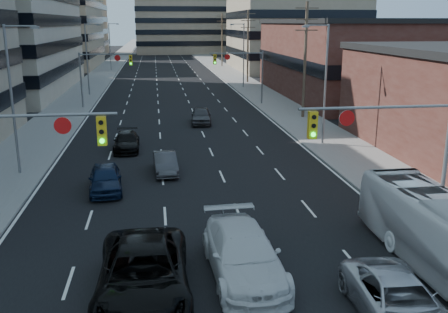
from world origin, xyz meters
TOP-DOWN VIEW (x-y plane):
  - road_surface at (0.00, 130.00)m, footprint 18.00×300.00m
  - sidewalk_left at (-11.50, 130.00)m, footprint 5.00×300.00m
  - sidewalk_right at (11.50, 130.00)m, footprint 5.00×300.00m
  - office_left_far at (-24.00, 100.00)m, footprint 20.00×30.00m
  - storefront_right_mid at (24.00, 50.00)m, footprint 20.00×30.00m
  - office_right_far at (25.00, 88.00)m, footprint 22.00×28.00m
  - bg_block_left at (-28.00, 140.00)m, footprint 24.00×24.00m
  - bg_block_right at (32.00, 130.00)m, footprint 22.00×22.00m
  - signal_near_left at (-7.45, 8.00)m, footprint 6.59×0.33m
  - signal_near_right at (7.45, 8.00)m, footprint 6.59×0.33m
  - signal_far_left at (-7.68, 45.00)m, footprint 6.09×0.33m
  - signal_far_right at (7.68, 45.00)m, footprint 6.09×0.33m
  - utility_pole_block at (12.20, 36.00)m, footprint 2.20×0.28m
  - utility_pole_midblock at (12.20, 66.00)m, footprint 2.20×0.28m
  - utility_pole_distant at (12.20, 96.00)m, footprint 2.20×0.28m
  - streetlight_left_near at (-10.34, 20.00)m, footprint 2.03×0.22m
  - streetlight_left_mid at (-10.34, 55.00)m, footprint 2.03×0.22m
  - streetlight_left_far at (-10.34, 90.00)m, footprint 2.03×0.22m
  - streetlight_right_near at (10.34, 25.00)m, footprint 2.03×0.22m
  - streetlight_right_far at (10.34, 60.00)m, footprint 2.03×0.22m
  - black_pickup at (-2.67, 4.50)m, footprint 3.12×6.68m
  - white_van at (0.94, 5.68)m, footprint 2.72×6.20m
  - silver_suv at (5.20, 2.07)m, footprint 2.63×5.33m
  - transit_bus at (8.40, 4.84)m, footprint 2.51×10.36m
  - sedan_blue at (-4.98, 16.19)m, footprint 2.12×4.47m
  - sedan_grey_center at (-1.60, 19.24)m, footprint 1.57×3.96m
  - sedan_black_far at (-4.28, 25.43)m, footprint 1.88×4.51m
  - sedan_grey_right at (2.07, 34.68)m, footprint 2.18×4.62m

SIDE VIEW (x-z plane):
  - road_surface at x=0.00m, z-range 0.00..0.02m
  - sidewalk_left at x=-11.50m, z-range 0.00..0.15m
  - sidewalk_right at x=11.50m, z-range 0.00..0.15m
  - sedan_grey_center at x=-1.60m, z-range 0.00..1.28m
  - sedan_black_far at x=-4.28m, z-range 0.00..1.30m
  - silver_suv at x=5.20m, z-range 0.00..1.45m
  - sedan_blue at x=-4.98m, z-range 0.00..1.48m
  - sedan_grey_right at x=2.07m, z-range 0.00..1.53m
  - white_van at x=0.94m, z-range 0.00..1.77m
  - black_pickup at x=-2.67m, z-range 0.00..1.85m
  - transit_bus at x=8.40m, z-range 0.00..2.88m
  - signal_far_left at x=-7.68m, z-range 1.30..7.30m
  - signal_far_right at x=7.68m, z-range 1.30..7.30m
  - signal_near_left at x=-7.45m, z-range 1.33..7.33m
  - signal_near_right at x=7.45m, z-range 1.33..7.33m
  - storefront_right_mid at x=24.00m, z-range 0.00..9.00m
  - streetlight_left_near at x=-10.34m, z-range 0.55..9.55m
  - streetlight_left_mid at x=-10.34m, z-range 0.55..9.55m
  - streetlight_left_far at x=-10.34m, z-range 0.55..9.55m
  - streetlight_right_near at x=10.34m, z-range 0.55..9.55m
  - streetlight_right_far at x=10.34m, z-range 0.55..9.55m
  - utility_pole_block at x=12.20m, z-range 0.28..11.28m
  - utility_pole_midblock at x=12.20m, z-range 0.28..11.28m
  - utility_pole_distant at x=12.20m, z-range 0.28..11.28m
  - bg_block_right at x=32.00m, z-range 0.00..12.00m
  - office_right_far at x=25.00m, z-range 0.00..14.00m
  - office_left_far at x=-24.00m, z-range 0.00..16.00m
  - bg_block_left at x=-28.00m, z-range 0.00..20.00m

